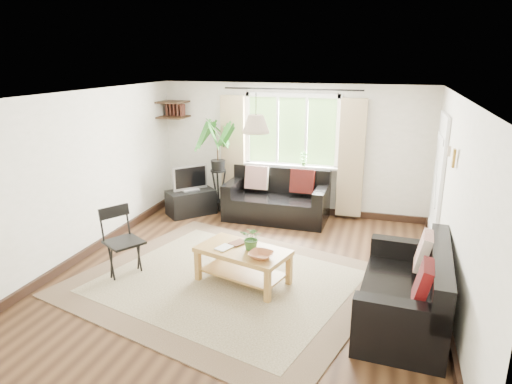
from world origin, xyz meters
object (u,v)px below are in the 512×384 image
(folding_chair, at_px, (124,243))
(palm_stand, at_px, (218,166))
(sofa_back, at_px, (276,197))
(sofa_right, at_px, (404,286))
(tv_stand, at_px, (191,202))
(coffee_table, at_px, (243,266))

(folding_chair, bearing_deg, palm_stand, 26.16)
(sofa_back, xyz_separation_m, palm_stand, (-1.16, 0.11, 0.46))
(sofa_right, height_order, tv_stand, sofa_right)
(tv_stand, xyz_separation_m, folding_chair, (0.20, -2.57, 0.24))
(sofa_back, bearing_deg, palm_stand, 175.59)
(sofa_back, distance_m, sofa_right, 3.56)
(coffee_table, height_order, tv_stand, coffee_table)
(sofa_right, distance_m, coffee_table, 2.01)
(sofa_back, height_order, sofa_right, sofa_back)
(sofa_back, relative_size, sofa_right, 1.02)
(palm_stand, xyz_separation_m, folding_chair, (-0.25, -2.86, -0.41))
(palm_stand, bearing_deg, coffee_table, -63.07)
(coffee_table, height_order, palm_stand, palm_stand)
(sofa_back, xyz_separation_m, sofa_right, (2.15, -2.84, -0.01))
(sofa_right, xyz_separation_m, folding_chair, (-3.55, 0.09, 0.05))
(sofa_back, xyz_separation_m, tv_stand, (-1.60, -0.18, -0.20))
(sofa_back, relative_size, folding_chair, 1.94)
(sofa_right, distance_m, folding_chair, 3.56)
(palm_stand, bearing_deg, sofa_back, -5.47)
(tv_stand, bearing_deg, sofa_back, -40.51)
(folding_chair, bearing_deg, tv_stand, 35.54)
(coffee_table, bearing_deg, tv_stand, 127.39)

